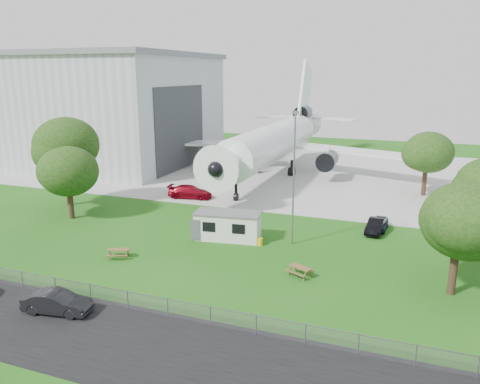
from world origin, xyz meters
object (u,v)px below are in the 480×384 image
(car_centre_sedan, at_px, (57,302))
(picnic_west, at_px, (119,258))
(hangar, at_px, (83,107))
(picnic_east, at_px, (300,276))
(site_cabin, at_px, (228,226))
(airliner, at_px, (276,140))

(car_centre_sedan, bearing_deg, picnic_west, 1.45)
(picnic_west, height_order, car_centre_sedan, car_centre_sedan)
(hangar, distance_m, picnic_west, 51.40)
(picnic_west, xyz_separation_m, picnic_east, (15.37, 1.79, 0.00))
(picnic_east, xyz_separation_m, car_centre_sedan, (-13.56, -11.19, 0.74))
(site_cabin, bearing_deg, picnic_west, -132.80)
(site_cabin, bearing_deg, car_centre_sedan, -107.07)
(picnic_west, distance_m, picnic_east, 15.47)
(hangar, bearing_deg, car_centre_sedan, -53.69)
(hangar, distance_m, airliner, 36.21)
(site_cabin, relative_size, picnic_west, 3.84)
(picnic_west, bearing_deg, hangar, 109.12)
(site_cabin, xyz_separation_m, car_centre_sedan, (-5.22, -16.99, -0.57))
(site_cabin, relative_size, picnic_east, 3.84)
(site_cabin, relative_size, car_centre_sedan, 1.54)
(picnic_west, relative_size, picnic_east, 1.00)
(picnic_west, xyz_separation_m, car_centre_sedan, (1.81, -9.40, 0.74))
(airliner, bearing_deg, hangar, 179.78)
(hangar, height_order, picnic_west, hangar)
(site_cabin, height_order, picnic_west, site_cabin)
(hangar, relative_size, picnic_west, 23.89)
(hangar, relative_size, picnic_east, 23.89)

